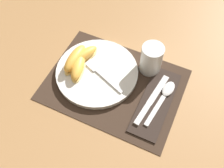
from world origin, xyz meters
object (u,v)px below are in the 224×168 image
at_px(knife, 151,100).
at_px(citrus_wedge_1, 75,59).
at_px(plate, 97,72).
at_px(citrus_wedge_2, 78,66).
at_px(citrus_wedge_0, 82,57).
at_px(fork, 98,71).
at_px(juice_glass, 151,60).
at_px(spoon, 165,94).

distance_m(knife, citrus_wedge_1, 0.28).
bearing_deg(plate, citrus_wedge_2, -161.30).
bearing_deg(citrus_wedge_2, plate, 18.70).
relative_size(knife, citrus_wedge_0, 1.50).
height_order(plate, fork, fork).
bearing_deg(plate, citrus_wedge_1, -179.94).
relative_size(plate, knife, 1.34).
height_order(plate, citrus_wedge_0, citrus_wedge_0).
bearing_deg(citrus_wedge_0, juice_glass, 18.79).
height_order(juice_glass, citrus_wedge_2, juice_glass).
xyz_separation_m(juice_glass, knife, (0.05, -0.12, -0.04)).
height_order(juice_glass, knife, juice_glass).
bearing_deg(knife, citrus_wedge_0, 170.78).
distance_m(plate, fork, 0.01).
relative_size(knife, citrus_wedge_2, 1.63).
bearing_deg(plate, fork, -12.76).
xyz_separation_m(plate, citrus_wedge_0, (-0.07, 0.02, 0.02)).
distance_m(citrus_wedge_1, citrus_wedge_2, 0.03).
relative_size(knife, spoon, 1.12).
height_order(plate, citrus_wedge_1, citrus_wedge_1).
bearing_deg(citrus_wedge_2, juice_glass, 28.39).
distance_m(plate, knife, 0.20).
bearing_deg(juice_glass, spoon, -44.64).
relative_size(juice_glass, fork, 0.56).
bearing_deg(plate, juice_glass, 31.74).
bearing_deg(knife, juice_glass, 112.76).
relative_size(spoon, citrus_wedge_0, 1.34).
distance_m(plate, citrus_wedge_0, 0.07).
bearing_deg(fork, citrus_wedge_2, -164.16).
bearing_deg(fork, plate, 167.24).
height_order(spoon, citrus_wedge_0, citrus_wedge_0).
relative_size(plate, juice_glass, 2.60).
distance_m(juice_glass, citrus_wedge_0, 0.23).
distance_m(citrus_wedge_0, citrus_wedge_2, 0.04).
bearing_deg(juice_glass, citrus_wedge_1, -157.95).
distance_m(plate, spoon, 0.23).
distance_m(juice_glass, citrus_wedge_1, 0.25).
bearing_deg(citrus_wedge_1, citrus_wedge_2, -42.60).
distance_m(knife, citrus_wedge_0, 0.27).
bearing_deg(fork, spoon, 3.78).
distance_m(juice_glass, knife, 0.13).
bearing_deg(citrus_wedge_1, juice_glass, 22.05).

